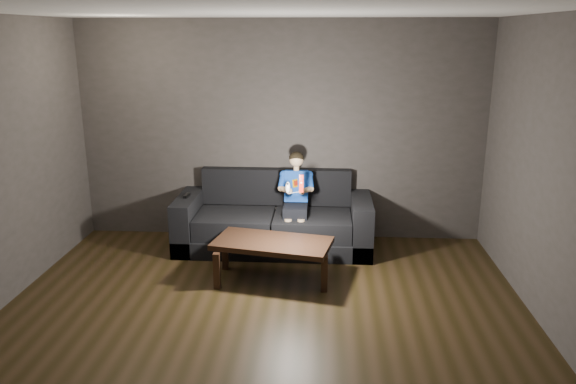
{
  "coord_description": "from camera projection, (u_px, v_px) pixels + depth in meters",
  "views": [
    {
      "loc": [
        0.53,
        -4.33,
        2.53
      ],
      "look_at": [
        0.15,
        1.55,
        0.85
      ],
      "focal_mm": 35.0,
      "sensor_mm": 36.0,
      "label": 1
    }
  ],
  "objects": [
    {
      "name": "ceiling",
      "position": [
        254.0,
        9.0,
        4.15
      ],
      "size": [
        5.0,
        5.0,
        0.02
      ],
      "primitive_type": "cube",
      "color": "silver",
      "rests_on": "back_wall"
    },
    {
      "name": "right_wall",
      "position": [
        576.0,
        190.0,
        4.36
      ],
      "size": [
        0.04,
        5.0,
        2.7
      ],
      "primitive_type": "cube",
      "color": "#36322E",
      "rests_on": "ground"
    },
    {
      "name": "floor",
      "position": [
        259.0,
        334.0,
        4.89
      ],
      "size": [
        5.0,
        5.0,
        0.0
      ],
      "primitive_type": "plane",
      "color": "black",
      "rests_on": "ground"
    },
    {
      "name": "back_wall",
      "position": [
        281.0,
        132.0,
        6.92
      ],
      "size": [
        5.0,
        0.04,
        2.7
      ],
      "primitive_type": "cube",
      "color": "#36322E",
      "rests_on": "ground"
    },
    {
      "name": "coffee_table",
      "position": [
        272.0,
        246.0,
        5.86
      ],
      "size": [
        1.3,
        0.83,
        0.44
      ],
      "color": "black",
      "rests_on": "floor"
    },
    {
      "name": "wii_remote_black",
      "position": [
        187.0,
        195.0,
        6.72
      ],
      "size": [
        0.05,
        0.17,
        0.03
      ],
      "color": "black",
      "rests_on": "sofa"
    },
    {
      "name": "front_wall",
      "position": [
        179.0,
        357.0,
        2.12
      ],
      "size": [
        5.0,
        0.04,
        2.7
      ],
      "primitive_type": "cube",
      "color": "#36322E",
      "rests_on": "ground"
    },
    {
      "name": "nunchuk_white",
      "position": [
        288.0,
        187.0,
        6.21
      ],
      "size": [
        0.05,
        0.08,
        0.14
      ],
      "color": "silver",
      "rests_on": "child"
    },
    {
      "name": "child",
      "position": [
        296.0,
        191.0,
        6.63
      ],
      "size": [
        0.42,
        0.51,
        1.03
      ],
      "color": "black",
      "rests_on": "sofa"
    },
    {
      "name": "wii_remote_red",
      "position": [
        301.0,
        184.0,
        6.19
      ],
      "size": [
        0.05,
        0.07,
        0.2
      ],
      "color": "red",
      "rests_on": "child"
    },
    {
      "name": "sofa",
      "position": [
        274.0,
        223.0,
        6.83
      ],
      "size": [
        2.32,
        1.0,
        0.9
      ],
      "color": "black",
      "rests_on": "floor"
    }
  ]
}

